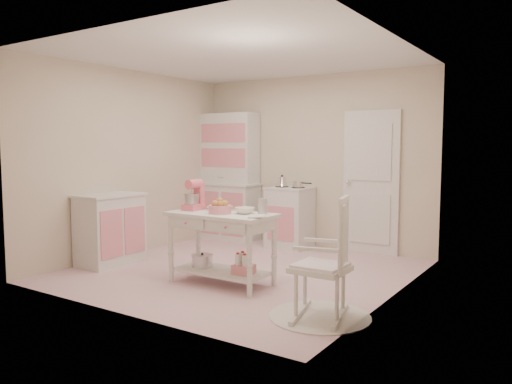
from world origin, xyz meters
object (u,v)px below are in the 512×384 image
Objects in this scene: hutch at (228,176)px; stove at (290,217)px; rocking_chair at (321,257)px; work_table at (222,248)px; stand_mixer at (193,195)px; bread_basket at (220,209)px; base_cabinet at (110,229)px.

stove is (1.20, -0.05, -0.58)m from hutch.
rocking_chair reaches higher than work_table.
stand_mixer is (1.15, -2.23, -0.07)m from hutch.
hutch is 8.32× the size of bread_basket.
hutch is at bearing 84.92° from base_cabinet.
bread_basket is (-1.39, 0.34, 0.30)m from rocking_chair.
hutch reaches higher than bread_basket.
hutch is at bearing 125.01° from work_table.
work_table is at bearing -80.33° from stove.
base_cabinet is at bearing -178.21° from work_table.
stand_mixer is (1.36, 0.08, 0.51)m from base_cabinet.
rocking_chair is at bearing -13.75° from bread_basket.
stove is 3.14m from rocking_chair.
base_cabinet is 1.45m from stand_mixer.
base_cabinet is 3.68× the size of bread_basket.
stand_mixer reaches higher than base_cabinet.
bread_basket is (0.02, -0.05, 0.45)m from work_table.
base_cabinet reaches higher than work_table.
base_cabinet is (-0.20, -2.30, -0.58)m from hutch.
base_cabinet is 1.78m from work_table.
work_table is 0.45m from bread_basket.
stand_mixer is at bearing 152.86° from rocking_chair.
base_cabinet is (-1.40, -2.25, 0.00)m from stove.
stove is 2.23m from work_table.
hutch is 6.12× the size of stand_mixer.
work_table is 4.80× the size of bread_basket.
stand_mixer is 0.46m from bread_basket.
stand_mixer is (-1.83, 0.41, 0.42)m from rocking_chair.
base_cabinet is at bearing -179.82° from bread_basket.
base_cabinet is 2.71× the size of stand_mixer.
stove is at bearing 86.15° from stand_mixer.
rocking_chair reaches higher than stove.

